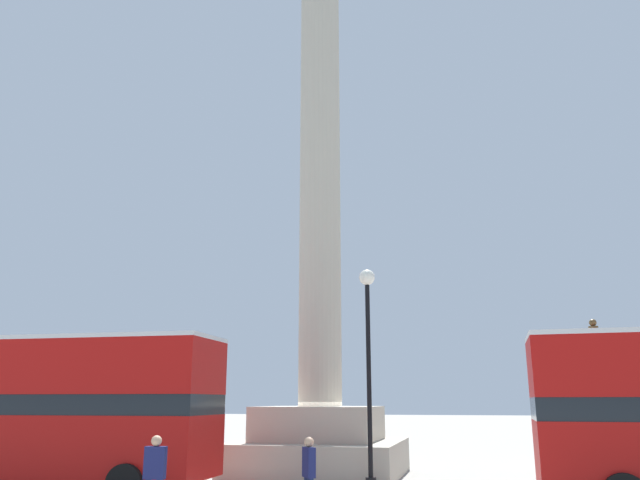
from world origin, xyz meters
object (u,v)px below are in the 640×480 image
at_px(bus_a, 33,406).
at_px(pedestrian_by_plinth, 309,471).
at_px(pedestrian_near_lamp, 155,472).
at_px(street_lamp, 368,350).
at_px(equestrian_statue, 605,431).
at_px(monument_column, 320,266).

xyz_separation_m(bus_a, pedestrian_by_plinth, (8.72, -1.53, -1.42)).
relative_size(bus_a, pedestrian_near_lamp, 6.11).
distance_m(bus_a, pedestrian_near_lamp, 6.45).
height_order(street_lamp, pedestrian_by_plinth, street_lamp).
relative_size(equestrian_statue, pedestrian_by_plinth, 3.26).
distance_m(monument_column, street_lamp, 5.44).
relative_size(bus_a, street_lamp, 1.67).
distance_m(pedestrian_near_lamp, pedestrian_by_plinth, 3.45).
relative_size(street_lamp, pedestrian_near_lamp, 3.65).
height_order(equestrian_statue, pedestrian_by_plinth, equestrian_statue).
bearing_deg(monument_column, street_lamp, -55.83).
distance_m(equestrian_statue, street_lamp, 10.66).
bearing_deg(pedestrian_near_lamp, street_lamp, 49.77).
bearing_deg(equestrian_statue, monument_column, 173.98).
bearing_deg(pedestrian_by_plinth, equestrian_statue, -71.35).
height_order(bus_a, pedestrian_near_lamp, bus_a).
height_order(bus_a, equestrian_statue, equestrian_statue).
bearing_deg(pedestrian_by_plinth, bus_a, 45.49).
height_order(monument_column, pedestrian_by_plinth, monument_column).
relative_size(monument_column, pedestrian_near_lamp, 14.15).
bearing_deg(pedestrian_by_plinth, pedestrian_near_lamp, 79.73).
bearing_deg(street_lamp, monument_column, 124.17).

